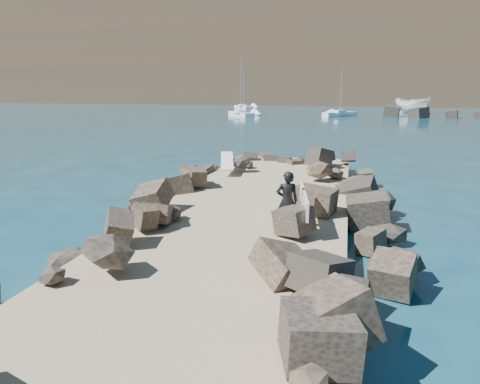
# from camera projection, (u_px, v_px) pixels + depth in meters

# --- Properties ---
(ground) EXTENTS (800.00, 800.00, 0.00)m
(ground) POSITION_uv_depth(u_px,v_px,m) (248.00, 231.00, 13.36)
(ground) COLOR #0F384C
(ground) RESTS_ON ground
(jetty) EXTENTS (6.00, 26.00, 0.60)m
(jetty) POSITION_uv_depth(u_px,v_px,m) (231.00, 244.00, 11.40)
(jetty) COLOR #8C7759
(jetty) RESTS_ON ground
(riprap_left) EXTENTS (2.60, 22.00, 1.00)m
(riprap_left) POSITION_uv_depth(u_px,v_px,m) (140.00, 223.00, 12.51)
(riprap_left) COLOR black
(riprap_left) RESTS_ON ground
(riprap_right) EXTENTS (2.60, 22.00, 1.00)m
(riprap_right) POSITION_uv_depth(u_px,v_px,m) (343.00, 240.00, 11.15)
(riprap_right) COLOR black
(riprap_right) RESTS_ON ground
(headland) EXTENTS (360.00, 140.00, 32.00)m
(headland) POSITION_uv_depth(u_px,v_px,m) (371.00, 55.00, 157.93)
(headland) COLOR #2D4919
(headland) RESTS_ON ground
(surfboard_resting) EXTENTS (1.13, 2.23, 0.07)m
(surfboard_resting) POSITION_uv_depth(u_px,v_px,m) (227.00, 163.00, 19.25)
(surfboard_resting) COLOR white
(surfboard_resting) RESTS_ON riprap_left
(boat_imported) EXTENTS (6.49, 7.05, 2.70)m
(boat_imported) POSITION_uv_depth(u_px,v_px,m) (412.00, 105.00, 71.79)
(boat_imported) COLOR white
(boat_imported) RESTS_ON ground
(surfer_with_board) EXTENTS (1.01, 1.99, 1.62)m
(surfer_with_board) POSITION_uv_depth(u_px,v_px,m) (290.00, 201.00, 11.44)
(surfer_with_board) COLOR black
(surfer_with_board) RESTS_ON jetty
(sailboat_e) EXTENTS (5.16, 6.69, 8.46)m
(sailboat_e) POSITION_uv_depth(u_px,v_px,m) (243.00, 107.00, 87.40)
(sailboat_e) COLOR silver
(sailboat_e) RESTS_ON ground
(sailboat_a) EXTENTS (5.31, 6.47, 8.35)m
(sailboat_a) POSITION_uv_depth(u_px,v_px,m) (241.00, 114.00, 65.25)
(sailboat_a) COLOR silver
(sailboat_a) RESTS_ON ground
(sailboat_b) EXTENTS (5.29, 5.51, 7.64)m
(sailboat_b) POSITION_uv_depth(u_px,v_px,m) (340.00, 114.00, 65.39)
(sailboat_b) COLOR silver
(sailboat_b) RESTS_ON ground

